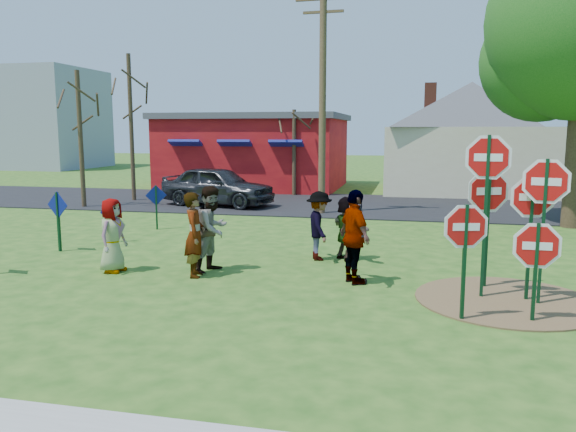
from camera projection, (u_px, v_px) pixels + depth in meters
name	position (u px, v px, depth m)	size (l,w,h in m)	color
ground	(276.00, 274.00, 11.98)	(120.00, 120.00, 0.00)	#245016
road	(342.00, 205.00, 23.07)	(120.00, 7.50, 0.04)	black
dirt_patch	(506.00, 300.00, 10.05)	(3.20, 3.20, 0.03)	brown
red_building	(256.00, 151.00, 30.23)	(9.40, 7.69, 3.90)	maroon
cream_house	(470.00, 133.00, 27.73)	(9.40, 9.40, 6.50)	beige
distant_building	(33.00, 119.00, 46.34)	(10.00, 8.00, 8.00)	#8C939E
stop_sign_a	(465.00, 237.00, 8.82)	(0.94, 0.25, 2.01)	#0E351C
stop_sign_b	(487.00, 174.00, 9.92)	(1.08, 0.12, 3.10)	#0E351C
stop_sign_c	(532.00, 210.00, 9.84)	(1.01, 0.07, 2.38)	#0E351C
stop_sign_d	(545.00, 195.00, 9.56)	(1.04, 0.26, 2.70)	#0E351C
stop_sign_e	(537.00, 252.00, 8.79)	(1.00, 0.07, 1.74)	#0E351C
stop_sign_g	(488.00, 202.00, 10.68)	(1.07, 0.45, 2.46)	#0E351C
blue_diamond_b	(58.00, 214.00, 14.08)	(0.67, 0.19, 1.52)	#0E351C
blue_diamond_c	(111.00, 217.00, 15.24)	(0.58, 0.18, 1.13)	#0E351C
blue_diamond_d	(156.00, 202.00, 17.24)	(0.57, 0.33, 1.38)	#0E351C
person_a	(112.00, 235.00, 12.03)	(0.78, 0.51, 1.60)	#42488B
person_b	(195.00, 235.00, 11.64)	(0.65, 0.42, 1.77)	#2E7D74
person_c	(212.00, 229.00, 12.07)	(0.90, 0.70, 1.86)	brown
person_d	(319.00, 226.00, 13.16)	(1.05, 0.60, 1.63)	#36363B
person_e	(355.00, 237.00, 11.07)	(1.11, 0.46, 1.89)	#503162
person_f	(346.00, 228.00, 13.16)	(1.40, 0.45, 1.51)	#1E4E2F
suv	(218.00, 186.00, 22.59)	(1.87, 4.65, 1.59)	#303035
utility_pole	(323.00, 95.00, 20.01)	(1.99, 0.25, 8.13)	#4C3823
bare_tree_west	(130.00, 107.00, 23.90)	(1.80, 1.80, 6.25)	#382819
bare_tree_east	(294.00, 140.00, 26.04)	(1.80, 1.80, 4.00)	#382819
bare_tree_mid	(79.00, 120.00, 21.84)	(1.80, 1.80, 5.34)	#382819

